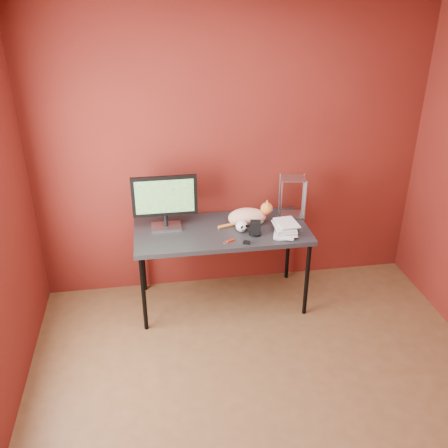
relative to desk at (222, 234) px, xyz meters
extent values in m
cube|color=#52331C|center=(0.15, -1.37, -0.70)|extent=(3.50, 3.50, 0.01)
cube|color=silver|center=(0.15, -1.37, 1.90)|extent=(3.50, 3.50, 0.02)
cube|color=#571410|center=(0.15, 0.38, 0.60)|extent=(3.50, 0.02, 2.60)
cube|color=black|center=(0.00, 0.00, 0.03)|extent=(1.50, 0.70, 0.04)
cylinder|color=black|center=(-0.70, -0.30, -0.34)|extent=(0.04, 0.04, 0.71)
cylinder|color=black|center=(0.70, -0.30, -0.34)|extent=(0.04, 0.04, 0.71)
cylinder|color=black|center=(-0.70, 0.30, -0.34)|extent=(0.04, 0.04, 0.71)
cylinder|color=black|center=(0.70, 0.30, -0.34)|extent=(0.04, 0.04, 0.71)
cube|color=#A3A4A8|center=(-0.47, 0.10, 0.06)|extent=(0.26, 0.18, 0.02)
cylinder|color=black|center=(-0.47, 0.10, 0.12)|extent=(0.04, 0.04, 0.11)
cube|color=black|center=(-0.47, 0.10, 0.35)|extent=(0.55, 0.04, 0.35)
cube|color=#184312|center=(-0.47, 0.10, 0.35)|extent=(0.49, 0.01, 0.30)
ellipsoid|color=#C7572A|center=(0.24, 0.06, 0.13)|extent=(0.34, 0.21, 0.15)
ellipsoid|color=#C7572A|center=(0.15, 0.07, 0.11)|extent=(0.17, 0.16, 0.12)
sphere|color=silver|center=(0.33, 0.04, 0.10)|extent=(0.10, 0.10, 0.10)
sphere|color=#C76E27|center=(0.40, 0.04, 0.20)|extent=(0.10, 0.10, 0.10)
cone|color=#C76E27|center=(0.40, 0.01, 0.25)|extent=(0.03, 0.03, 0.04)
cone|color=#C76E27|center=(0.41, 0.06, 0.25)|extent=(0.03, 0.03, 0.04)
cylinder|color=red|center=(0.39, 0.04, 0.16)|extent=(0.08, 0.08, 0.01)
cylinder|color=#C76E27|center=(0.06, 0.03, 0.06)|extent=(0.17, 0.08, 0.03)
ellipsoid|color=silver|center=(0.16, -0.07, 0.10)|extent=(0.10, 0.10, 0.10)
ellipsoid|color=black|center=(0.14, -0.11, 0.11)|extent=(0.03, 0.02, 0.03)
ellipsoid|color=black|center=(0.18, -0.11, 0.11)|extent=(0.03, 0.02, 0.03)
cube|color=black|center=(0.16, -0.12, 0.08)|extent=(0.05, 0.02, 0.01)
cylinder|color=black|center=(0.27, -0.14, 0.06)|extent=(0.11, 0.11, 0.02)
cube|color=black|center=(0.27, -0.14, 0.12)|extent=(0.10, 0.09, 0.11)
imported|color=beige|center=(0.44, -0.15, 0.16)|extent=(0.23, 0.27, 0.23)
imported|color=beige|center=(0.44, -0.15, 0.39)|extent=(0.21, 0.26, 0.23)
imported|color=beige|center=(0.44, -0.15, 0.62)|extent=(0.19, 0.24, 0.23)
imported|color=beige|center=(0.44, -0.15, 0.85)|extent=(0.17, 0.23, 0.23)
imported|color=beige|center=(0.44, -0.15, 1.07)|extent=(0.19, 0.24, 0.23)
cylinder|color=#A3A4A8|center=(0.56, 0.09, 0.24)|extent=(0.01, 0.01, 0.37)
cylinder|color=#A3A4A8|center=(0.78, 0.09, 0.24)|extent=(0.01, 0.01, 0.37)
cylinder|color=#A3A4A8|center=(0.56, 0.26, 0.24)|extent=(0.01, 0.01, 0.37)
cylinder|color=#A3A4A8|center=(0.78, 0.26, 0.24)|extent=(0.01, 0.01, 0.37)
cube|color=#A3A4A8|center=(0.67, 0.18, 0.06)|extent=(0.24, 0.21, 0.01)
cube|color=#A3A4A8|center=(0.67, 0.18, 0.41)|extent=(0.24, 0.21, 0.01)
cube|color=#A31F0C|center=(0.04, -0.23, 0.06)|extent=(0.07, 0.05, 0.01)
cube|color=black|center=(0.16, -0.29, 0.06)|extent=(0.06, 0.05, 0.03)
cylinder|color=#A3A4A8|center=(0.00, -0.24, 0.05)|extent=(0.05, 0.05, 0.00)
camera|label=1|loc=(-0.58, -3.78, 2.02)|focal=40.00mm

